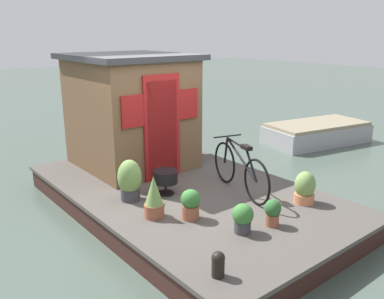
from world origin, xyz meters
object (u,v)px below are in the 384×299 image
Objects in this scene: potted_plant_thyme at (130,180)px; potted_plant_rosemary at (191,204)px; dinghy_boat at (317,133)px; potted_plant_fern at (243,218)px; bicycle at (240,169)px; potted_plant_geranium at (273,212)px; charcoal_grill at (165,177)px; potted_plant_succulent at (154,198)px; houseboat_cabin at (131,110)px; mooring_bollard at (218,263)px; potted_plant_ivy at (305,188)px.

potted_plant_rosemary is at bearing -164.35° from potted_plant_thyme.
potted_plant_fern is at bearing 116.23° from dinghy_boat.
potted_plant_geranium is at bearing 155.97° from bicycle.
potted_plant_thyme reaches higher than charcoal_grill.
potted_plant_succulent is 0.93× the size of potted_plant_thyme.
potted_plant_succulent is (-2.21, 0.99, -0.77)m from houseboat_cabin.
houseboat_cabin reaches higher than potted_plant_geranium.
potted_plant_rosemary is 0.98m from charcoal_grill.
dinghy_boat is at bearing -63.77° from potted_plant_fern.
potted_plant_geranium is at bearing -72.98° from mooring_bollard.
potted_plant_thyme is at bearing 99.16° from dinghy_boat.
potted_plant_ivy is 0.16× the size of dinghy_boat.
potted_plant_rosemary is 1.40m from mooring_bollard.
houseboat_cabin reaches higher than potted_plant_thyme.
potted_plant_ivy is at bearing -86.70° from potted_plant_fern.
potted_plant_fern is at bearing 136.47° from bicycle.
bicycle is 4.23× the size of charcoal_grill.
houseboat_cabin reaches higher than dinghy_boat.
potted_plant_succulent reaches higher than potted_plant_geranium.
charcoal_grill reaches higher than dinghy_boat.
charcoal_grill is (1.78, 0.46, 0.08)m from potted_plant_geranium.
potted_plant_succulent is at bearing 133.93° from charcoal_grill.
mooring_bollard is at bearing 161.53° from houseboat_cabin.
potted_plant_fern reaches higher than mooring_bollard.
potted_plant_succulent is 2.07× the size of mooring_bollard.
potted_plant_geranium reaches higher than dinghy_boat.
mooring_bollard is (-0.60, 2.30, -0.08)m from potted_plant_ivy.
bicycle is 3.91× the size of potted_plant_rosemary.
potted_plant_thyme is at bearing 15.65° from potted_plant_rosemary.
mooring_bollard is (-2.33, 0.33, -0.17)m from potted_plant_thyme.
mooring_bollard is (-2.19, 0.89, -0.12)m from charcoal_grill.
potted_plant_fern reaches higher than dinghy_boat.
houseboat_cabin is at bearing 1.21° from potted_plant_geranium.
potted_plant_succulent is at bearing 29.70° from potted_plant_fern.
potted_plant_fern is 1.67m from charcoal_grill.
bicycle reaches higher than potted_plant_geranium.
houseboat_cabin is 2.47m from bicycle.
potted_plant_succulent is 0.51m from potted_plant_rosemary.
bicycle reaches higher than potted_plant_fern.
potted_plant_ivy is (-3.21, -1.02, -0.82)m from houseboat_cabin.
potted_plant_fern is (-0.98, 0.93, -0.18)m from bicycle.
houseboat_cabin reaches higher than mooring_bollard.
potted_plant_ivy is 1.15× the size of potted_plant_rosemary.
charcoal_grill reaches higher than potted_plant_geranium.
potted_plant_ivy reaches higher than mooring_bollard.
potted_plant_fern is at bearing 76.32° from potted_plant_geranium.
potted_plant_thyme is 0.21× the size of dinghy_boat.
bicycle is 1.37m from potted_plant_fern.
potted_plant_ivy is at bearing -162.34° from houseboat_cabin.
mooring_bollard is (-0.52, 0.90, -0.05)m from potted_plant_fern.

